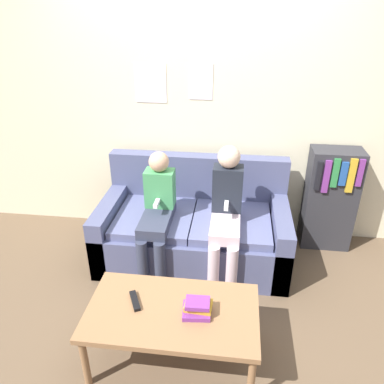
{
  "coord_description": "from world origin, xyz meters",
  "views": [
    {
      "loc": [
        0.33,
        -2.24,
        2.09
      ],
      "look_at": [
        0.0,
        0.41,
        0.72
      ],
      "focal_mm": 35.0,
      "sensor_mm": 36.0,
      "label": 1
    }
  ],
  "objects_px": {
    "person_left": "(157,210)",
    "tv_remote": "(135,301)",
    "person_right": "(226,209)",
    "coffee_table": "(173,315)",
    "bookshelf": "(330,199)",
    "couch": "(194,229)"
  },
  "relations": [
    {
      "from": "couch",
      "to": "bookshelf",
      "type": "bearing_deg",
      "value": 15.55
    },
    {
      "from": "person_left",
      "to": "person_right",
      "type": "relative_size",
      "value": 0.93
    },
    {
      "from": "coffee_table",
      "to": "person_right",
      "type": "xyz_separation_m",
      "value": [
        0.28,
        0.92,
        0.25
      ]
    },
    {
      "from": "coffee_table",
      "to": "tv_remote",
      "type": "height_order",
      "value": "tv_remote"
    },
    {
      "from": "tv_remote",
      "to": "bookshelf",
      "type": "distance_m",
      "value": 2.03
    },
    {
      "from": "coffee_table",
      "to": "bookshelf",
      "type": "relative_size",
      "value": 1.11
    },
    {
      "from": "couch",
      "to": "person_right",
      "type": "distance_m",
      "value": 0.48
    },
    {
      "from": "bookshelf",
      "to": "coffee_table",
      "type": "bearing_deg",
      "value": -129.5
    },
    {
      "from": "coffee_table",
      "to": "tv_remote",
      "type": "bearing_deg",
      "value": 171.36
    },
    {
      "from": "coffee_table",
      "to": "person_right",
      "type": "distance_m",
      "value": 1.0
    },
    {
      "from": "person_left",
      "to": "person_right",
      "type": "xyz_separation_m",
      "value": [
        0.56,
        0.01,
        0.04
      ]
    },
    {
      "from": "person_left",
      "to": "couch",
      "type": "bearing_deg",
      "value": 37.48
    },
    {
      "from": "tv_remote",
      "to": "bookshelf",
      "type": "xyz_separation_m",
      "value": [
        1.45,
        1.42,
        0.07
      ]
    },
    {
      "from": "coffee_table",
      "to": "person_left",
      "type": "xyz_separation_m",
      "value": [
        -0.28,
        0.91,
        0.2
      ]
    },
    {
      "from": "couch",
      "to": "tv_remote",
      "type": "distance_m",
      "value": 1.12
    },
    {
      "from": "coffee_table",
      "to": "bookshelf",
      "type": "height_order",
      "value": "bookshelf"
    },
    {
      "from": "person_left",
      "to": "tv_remote",
      "type": "height_order",
      "value": "person_left"
    },
    {
      "from": "couch",
      "to": "bookshelf",
      "type": "height_order",
      "value": "bookshelf"
    },
    {
      "from": "person_right",
      "to": "tv_remote",
      "type": "xyz_separation_m",
      "value": [
        -0.52,
        -0.89,
        -0.19
      ]
    },
    {
      "from": "couch",
      "to": "person_right",
      "type": "relative_size",
      "value": 1.48
    },
    {
      "from": "couch",
      "to": "person_left",
      "type": "xyz_separation_m",
      "value": [
        -0.28,
        -0.21,
        0.29
      ]
    },
    {
      "from": "person_right",
      "to": "coffee_table",
      "type": "bearing_deg",
      "value": -106.74
    }
  ]
}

